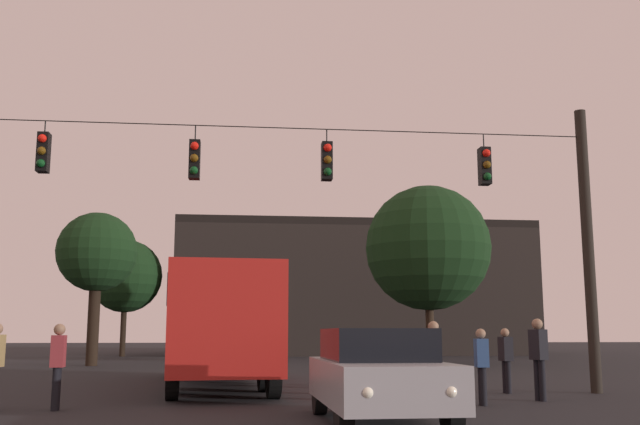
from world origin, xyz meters
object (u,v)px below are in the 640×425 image
object	(u,v)px
city_bus	(217,318)
tree_left_silhouette	(126,276)
pedestrian_trailing	(58,361)
pedestrian_crossing_right	(539,354)
car_near_right	(378,373)
pedestrian_crossing_center	(434,356)
tree_behind_building	(428,248)
pedestrian_far_side	(482,362)
pedestrian_near_bus	(506,357)
tree_right_far	(97,253)

from	to	relation	value
city_bus	tree_left_silhouette	bearing A→B (deg)	104.15
pedestrian_trailing	tree_left_silhouette	xyz separation A→B (m)	(-3.86, 32.58, 4.11)
pedestrian_crossing_right	tree_left_silhouette	distance (m)	34.82
car_near_right	pedestrian_crossing_right	world-z (taller)	pedestrian_crossing_right
pedestrian_crossing_right	car_near_right	bearing A→B (deg)	-140.59
car_near_right	pedestrian_crossing_center	world-z (taller)	pedestrian_crossing_center
pedestrian_crossing_center	tree_behind_building	xyz separation A→B (m)	(4.93, 19.01, 4.57)
pedestrian_trailing	pedestrian_crossing_center	bearing A→B (deg)	4.51
pedestrian_far_side	pedestrian_near_bus	bearing A→B (deg)	61.08
pedestrian_crossing_center	pedestrian_near_bus	bearing A→B (deg)	43.58
city_bus	tree_left_silhouette	size ratio (longest dim) A/B	1.52
pedestrian_near_bus	pedestrian_far_side	distance (m)	3.25
pedestrian_crossing_center	city_bus	bearing A→B (deg)	130.48
pedestrian_trailing	tree_behind_building	size ratio (longest dim) A/B	0.19
tree_right_far	city_bus	bearing A→B (deg)	-65.82
pedestrian_far_side	tree_behind_building	xyz separation A→B (m)	(4.09, 19.55, 4.67)
tree_left_silhouette	tree_behind_building	xyz separation A→B (m)	(16.31, -12.98, 0.51)
car_near_right	pedestrian_far_side	xyz separation A→B (m)	(2.66, 2.65, 0.06)
tree_left_silhouette	tree_right_far	distance (m)	13.24
city_bus	pedestrian_crossing_right	bearing A→B (deg)	-36.49
pedestrian_crossing_center	pedestrian_crossing_right	bearing A→B (deg)	6.24
city_bus	pedestrian_trailing	world-z (taller)	city_bus
pedestrian_crossing_center	pedestrian_near_bus	size ratio (longest dim) A/B	1.09
pedestrian_trailing	tree_left_silhouette	bearing A→B (deg)	96.76
tree_behind_building	pedestrian_near_bus	bearing A→B (deg)	-98.56
city_bus	pedestrian_far_side	xyz separation A→B (m)	(5.56, -6.07, -1.01)
car_near_right	pedestrian_trailing	distance (m)	6.28
city_bus	pedestrian_trailing	xyz separation A→B (m)	(-2.81, -6.12, -0.95)
pedestrian_crossing_right	pedestrian_near_bus	world-z (taller)	pedestrian_crossing_right
pedestrian_trailing	pedestrian_far_side	bearing A→B (deg)	0.31
pedestrian_crossing_center	pedestrian_near_bus	world-z (taller)	pedestrian_crossing_center
pedestrian_crossing_center	pedestrian_crossing_right	size ratio (longest dim) A/B	0.96
pedestrian_far_side	tree_behind_building	bearing A→B (deg)	78.20
pedestrian_crossing_center	pedestrian_far_side	xyz separation A→B (m)	(0.84, -0.55, -0.10)
pedestrian_near_bus	pedestrian_far_side	world-z (taller)	pedestrian_near_bus
pedestrian_far_side	tree_left_silhouette	size ratio (longest dim) A/B	0.21
pedestrian_crossing_center	tree_left_silhouette	distance (m)	34.19
city_bus	pedestrian_near_bus	world-z (taller)	city_bus
pedestrian_crossing_center	tree_right_far	size ratio (longest dim) A/B	0.24
pedestrian_crossing_right	pedestrian_trailing	size ratio (longest dim) A/B	1.08
tree_left_silhouette	pedestrian_crossing_right	bearing A→B (deg)	-66.51
city_bus	pedestrian_trailing	distance (m)	6.80
city_bus	car_near_right	bearing A→B (deg)	-71.61
tree_behind_building	city_bus	bearing A→B (deg)	-125.59
pedestrian_near_bus	tree_behind_building	size ratio (longest dim) A/B	0.18
pedestrian_far_side	tree_left_silhouette	xyz separation A→B (m)	(-12.23, 32.53, 4.16)
pedestrian_near_bus	tree_behind_building	world-z (taller)	tree_behind_building
pedestrian_far_side	tree_right_far	xyz separation A→B (m)	(-11.51, 19.31, 4.19)
pedestrian_crossing_right	pedestrian_far_side	xyz separation A→B (m)	(-1.56, -0.81, -0.14)
pedestrian_near_bus	tree_behind_building	bearing A→B (deg)	81.44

